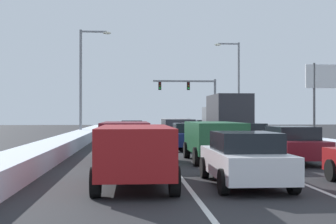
{
  "coord_description": "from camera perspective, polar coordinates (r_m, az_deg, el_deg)",
  "views": [
    {
      "loc": [
        -3.23,
        -5.97,
        2.01
      ],
      "look_at": [
        -0.06,
        35.63,
        2.21
      ],
      "focal_mm": 50.11,
      "sensor_mm": 36.0,
      "label": 1
    }
  ],
  "objects": [
    {
      "name": "sedan_maroon_right_lane_second",
      "position": [
        20.07,
        14.77,
        -3.82
      ],
      "size": [
        2.0,
        4.5,
        1.51
      ],
      "color": "maroon",
      "rests_on": "ground"
    },
    {
      "name": "sedan_tan_right_lane_fifth",
      "position": [
        41.61,
        4.48,
        -2.0
      ],
      "size": [
        2.0,
        4.5,
        1.51
      ],
      "color": "#937F60",
      "rests_on": "ground"
    },
    {
      "name": "sedan_gray_left_lane_fourth",
      "position": [
        32.82,
        -4.79,
        -2.45
      ],
      "size": [
        2.0,
        4.5,
        1.51
      ],
      "color": "slate",
      "rests_on": "ground"
    },
    {
      "name": "suv_silver_center_lane_fifth",
      "position": [
        38.71,
        0.8,
        -1.75
      ],
      "size": [
        2.16,
        4.9,
        1.67
      ],
      "color": "#B7BABF",
      "rests_on": "ground"
    },
    {
      "name": "snow_bank_left_shoulder",
      "position": [
        30.9,
        -11.38,
        -3.34
      ],
      "size": [
        1.61,
        54.23,
        0.71
      ],
      "primitive_type": "cube",
      "color": "silver",
      "rests_on": "ground"
    },
    {
      "name": "street_lamp_right_mid",
      "position": [
        49.18,
        8.23,
        3.87
      ],
      "size": [
        2.66,
        0.36,
        9.47
      ],
      "color": "gray",
      "rests_on": "ground"
    },
    {
      "name": "sedan_navy_center_lane_third",
      "position": [
        26.68,
        2.52,
        -2.95
      ],
      "size": [
        2.0,
        4.5,
        1.51
      ],
      "color": "navy",
      "rests_on": "ground"
    },
    {
      "name": "ground_plane",
      "position": [
        25.97,
        2.81,
        -4.72
      ],
      "size": [
        128.17,
        128.17,
        0.0
      ],
      "primitive_type": "plane",
      "color": "#28282B"
    },
    {
      "name": "lane_stripe_between_right_lane_and_center_lane",
      "position": [
        31.08,
        4.79,
        -3.98
      ],
      "size": [
        0.14,
        54.23,
        0.01
      ],
      "primitive_type": "cube",
      "color": "silver",
      "rests_on": "ground"
    },
    {
      "name": "sedan_black_right_lane_third",
      "position": [
        26.66,
        9.62,
        -2.95
      ],
      "size": [
        2.0,
        4.5,
        1.51
      ],
      "color": "black",
      "rests_on": "ground"
    },
    {
      "name": "suv_green_center_lane_second",
      "position": [
        19.99,
        5.57,
        -3.12
      ],
      "size": [
        2.16,
        4.9,
        1.67
      ],
      "color": "#1E5633",
      "rests_on": "ground"
    },
    {
      "name": "suv_red_left_lane_nearest",
      "position": [
        13.11,
        -4.04,
        -4.62
      ],
      "size": [
        2.16,
        4.9,
        1.67
      ],
      "color": "maroon",
      "rests_on": "ground"
    },
    {
      "name": "sedan_white_center_lane_nearest",
      "position": [
        13.43,
        9.27,
        -5.59
      ],
      "size": [
        2.0,
        4.5,
        1.51
      ],
      "color": "silver",
      "rests_on": "ground"
    },
    {
      "name": "suv_maroon_left_lane_second",
      "position": [
        20.07,
        -5.21,
        -3.11
      ],
      "size": [
        2.16,
        4.9,
        1.67
      ],
      "color": "maroon",
      "rests_on": "ground"
    },
    {
      "name": "traffic_light_gantry",
      "position": [
        55.82,
        3.38,
        2.27
      ],
      "size": [
        7.54,
        0.47,
        6.2
      ],
      "color": "slate",
      "rests_on": "ground"
    },
    {
      "name": "suv_charcoal_center_lane_fourth",
      "position": [
        32.75,
        1.13,
        -2.02
      ],
      "size": [
        2.16,
        4.9,
        1.67
      ],
      "color": "#38383D",
      "rests_on": "ground"
    },
    {
      "name": "sedan_black_left_lane_third",
      "position": [
        26.96,
        -4.71,
        -2.93
      ],
      "size": [
        2.0,
        4.5,
        1.51
      ],
      "color": "black",
      "rests_on": "ground"
    },
    {
      "name": "sedan_tan_left_lane_fifth",
      "position": [
        38.32,
        -4.42,
        -2.14
      ],
      "size": [
        2.0,
        4.5,
        1.51
      ],
      "color": "#937F60",
      "rests_on": "ground"
    },
    {
      "name": "lane_stripe_between_center_lane_and_left_lane",
      "position": [
        30.72,
        -1.49,
        -4.02
      ],
      "size": [
        0.14,
        54.23,
        0.01
      ],
      "primitive_type": "cube",
      "color": "silver",
      "rests_on": "ground"
    },
    {
      "name": "box_truck_right_lane_fourth",
      "position": [
        33.66,
        7.07,
        -0.46
      ],
      "size": [
        2.53,
        7.2,
        3.36
      ],
      "color": "slate",
      "rests_on": "ground"
    },
    {
      "name": "snow_bank_right_shoulder",
      "position": [
        32.33,
        14.12,
        -3.26
      ],
      "size": [
        1.66,
        54.23,
        0.65
      ],
      "primitive_type": "cube",
      "color": "silver",
      "rests_on": "ground"
    },
    {
      "name": "roadside_sign_right",
      "position": [
        33.78,
        18.93,
        3.14
      ],
      "size": [
        3.2,
        0.16,
        5.5
      ],
      "color": "#59595B",
      "rests_on": "ground"
    },
    {
      "name": "street_lamp_left_mid",
      "position": [
        40.32,
        -10.11,
        4.56
      ],
      "size": [
        2.66,
        0.36,
        9.17
      ],
      "color": "gray",
      "rests_on": "ground"
    }
  ]
}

